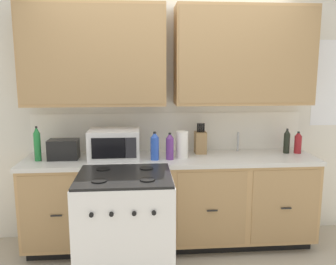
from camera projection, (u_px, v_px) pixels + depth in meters
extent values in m
plane|color=#B2A893|center=(174.00, 260.00, 3.34)|extent=(8.00, 8.00, 0.00)
cube|color=silver|center=(168.00, 116.00, 3.73)|extent=(4.01, 0.05, 2.56)
cube|color=white|center=(169.00, 132.00, 3.73)|extent=(2.81, 0.01, 0.40)
cube|color=tan|center=(94.00, 56.00, 3.37)|extent=(1.35, 0.34, 0.95)
cube|color=#A58052|center=(92.00, 55.00, 3.20)|extent=(1.33, 0.01, 0.89)
cube|color=tan|center=(244.00, 56.00, 3.49)|extent=(1.35, 0.34, 0.95)
cube|color=#A58052|center=(249.00, 55.00, 3.32)|extent=(1.33, 0.01, 0.89)
cube|color=white|center=(333.00, 83.00, 3.79)|extent=(0.44, 0.01, 0.90)
cube|color=black|center=(171.00, 238.00, 3.65)|extent=(2.75, 0.48, 0.10)
cube|color=tan|center=(171.00, 199.00, 3.55)|extent=(2.81, 0.60, 0.78)
cube|color=#A88354|center=(57.00, 214.00, 3.16)|extent=(0.65, 0.01, 0.72)
cube|color=black|center=(56.00, 216.00, 3.15)|extent=(0.10, 0.01, 0.01)
cube|color=#A88354|center=(136.00, 212.00, 3.22)|extent=(0.65, 0.01, 0.72)
cube|color=black|center=(136.00, 213.00, 3.21)|extent=(0.10, 0.01, 0.01)
cube|color=#A88354|center=(212.00, 209.00, 3.28)|extent=(0.65, 0.01, 0.72)
cube|color=black|center=(212.00, 211.00, 3.26)|extent=(0.10, 0.01, 0.01)
cube|color=#A88354|center=(286.00, 207.00, 3.33)|extent=(0.65, 0.01, 0.72)
cube|color=black|center=(286.00, 208.00, 3.32)|extent=(0.10, 0.01, 0.01)
cube|color=silver|center=(171.00, 159.00, 3.48)|extent=(2.84, 0.63, 0.04)
cube|color=#A8AAAF|center=(242.00, 156.00, 3.56)|extent=(0.56, 0.38, 0.02)
cube|color=white|center=(125.00, 231.00, 2.90)|extent=(0.76, 0.66, 0.92)
cube|color=black|center=(124.00, 176.00, 2.82)|extent=(0.74, 0.65, 0.02)
cylinder|color=black|center=(99.00, 181.00, 2.64)|extent=(0.12, 0.12, 0.01)
cylinder|color=black|center=(147.00, 180.00, 2.67)|extent=(0.12, 0.12, 0.01)
cylinder|color=black|center=(103.00, 169.00, 2.96)|extent=(0.12, 0.12, 0.01)
cylinder|color=black|center=(146.00, 168.00, 2.99)|extent=(0.12, 0.12, 0.01)
cylinder|color=black|center=(91.00, 215.00, 2.50)|extent=(0.03, 0.02, 0.03)
cylinder|color=black|center=(111.00, 214.00, 2.51)|extent=(0.03, 0.02, 0.03)
cylinder|color=black|center=(134.00, 214.00, 2.52)|extent=(0.03, 0.02, 0.03)
cylinder|color=black|center=(154.00, 213.00, 2.53)|extent=(0.03, 0.02, 0.03)
cube|color=white|center=(114.00, 144.00, 3.40)|extent=(0.48, 0.36, 0.28)
cube|color=black|center=(109.00, 148.00, 3.22)|extent=(0.31, 0.01, 0.19)
cube|color=#28282D|center=(131.00, 148.00, 3.24)|extent=(0.10, 0.01, 0.19)
cube|color=black|center=(64.00, 149.00, 3.38)|extent=(0.28, 0.18, 0.19)
cube|color=black|center=(58.00, 140.00, 3.36)|extent=(0.02, 0.13, 0.01)
cube|color=black|center=(68.00, 140.00, 3.37)|extent=(0.02, 0.13, 0.01)
cube|color=#9C794E|center=(200.00, 143.00, 3.62)|extent=(0.11, 0.14, 0.22)
cylinder|color=black|center=(198.00, 128.00, 3.58)|extent=(0.02, 0.02, 0.09)
cylinder|color=black|center=(200.00, 128.00, 3.58)|extent=(0.02, 0.02, 0.09)
cylinder|color=black|center=(202.00, 128.00, 3.59)|extent=(0.02, 0.02, 0.09)
cylinder|color=black|center=(204.00, 128.00, 3.59)|extent=(0.02, 0.02, 0.09)
cylinder|color=#B2B5BA|center=(238.00, 142.00, 3.72)|extent=(0.02, 0.02, 0.20)
cylinder|color=white|center=(182.00, 145.00, 3.43)|extent=(0.12, 0.12, 0.26)
cylinder|color=#237A38|center=(37.00, 147.00, 3.31)|extent=(0.06, 0.06, 0.26)
cone|color=#237A38|center=(36.00, 130.00, 3.29)|extent=(0.06, 0.06, 0.07)
cylinder|color=black|center=(36.00, 127.00, 3.28)|extent=(0.02, 0.02, 0.02)
cylinder|color=blue|center=(155.00, 149.00, 3.35)|extent=(0.08, 0.08, 0.22)
cone|color=blue|center=(155.00, 135.00, 3.33)|extent=(0.07, 0.07, 0.05)
cylinder|color=black|center=(155.00, 133.00, 3.32)|extent=(0.03, 0.03, 0.02)
cylinder|color=#663384|center=(170.00, 149.00, 3.37)|extent=(0.07, 0.07, 0.21)
cone|color=#663384|center=(170.00, 135.00, 3.35)|extent=(0.07, 0.07, 0.05)
cylinder|color=black|center=(170.00, 134.00, 3.34)|extent=(0.03, 0.03, 0.02)
cylinder|color=black|center=(287.00, 143.00, 3.63)|extent=(0.06, 0.06, 0.20)
cone|color=black|center=(287.00, 131.00, 3.61)|extent=(0.06, 0.06, 0.05)
cylinder|color=black|center=(287.00, 129.00, 3.60)|extent=(0.02, 0.02, 0.02)
cylinder|color=maroon|center=(298.00, 145.00, 3.62)|extent=(0.07, 0.07, 0.18)
cone|color=maroon|center=(299.00, 134.00, 3.60)|extent=(0.06, 0.06, 0.04)
cylinder|color=black|center=(299.00, 132.00, 3.60)|extent=(0.03, 0.03, 0.02)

